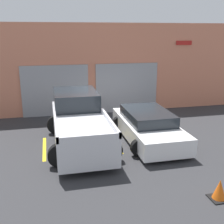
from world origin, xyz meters
name	(u,v)px	position (x,y,z in m)	size (l,w,h in m)	color
ground_plane	(108,131)	(0.00, 0.00, 0.00)	(28.00, 28.00, 0.00)	#2D2D30
shophouse_building	(94,69)	(0.00, 3.29, 2.27)	(17.48, 0.68, 4.60)	#D17A5B
pickup_truck	(79,122)	(-1.34, -1.02, 0.85)	(2.43, 5.07, 1.83)	silver
sedan_white	(148,126)	(1.34, -1.27, 0.57)	(2.22, 4.45, 1.19)	white
parking_stripe_far_left	(44,149)	(-2.68, -1.30, 0.00)	(0.12, 2.20, 0.01)	gold
parking_stripe_left	(115,142)	(0.00, -1.30, 0.00)	(0.12, 2.20, 0.01)	gold
parking_stripe_centre	(178,137)	(2.68, -1.30, 0.00)	(0.12, 2.20, 0.01)	gold
traffic_cone	(219,190)	(1.72, -5.63, 0.25)	(0.47, 0.47, 0.55)	black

